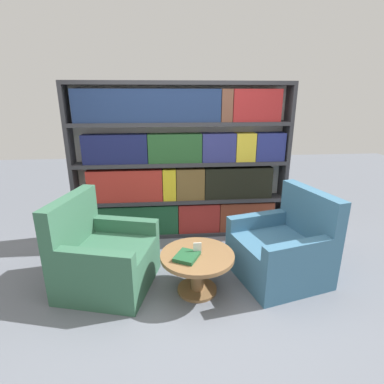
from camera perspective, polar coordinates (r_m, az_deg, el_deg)
The scene contains 7 objects.
ground_plane at distance 3.19m, azimuth -0.28°, elevation -19.15°, with size 14.00×14.00×0.00m, color slate.
bookshelf at distance 4.08m, azimuth -1.81°, elevation 5.33°, with size 2.91×0.30×2.09m.
armchair_left at distance 3.31m, azimuth -16.49°, elevation -11.94°, with size 1.06×1.05×0.97m.
armchair_right at distance 3.47m, azimuth 16.87°, elevation -10.50°, with size 1.05×1.05×0.97m.
coffee_table at distance 3.09m, azimuth 1.01°, elevation -13.68°, with size 0.74×0.74×0.43m.
table_sign at distance 3.00m, azimuth 1.02°, elevation -10.89°, with size 0.08×0.06×0.12m.
stray_book at distance 2.95m, azimuth -1.00°, elevation -12.17°, with size 0.29×0.30×0.04m.
Camera 1 is at (-0.21, -2.53, 1.94)m, focal length 28.00 mm.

